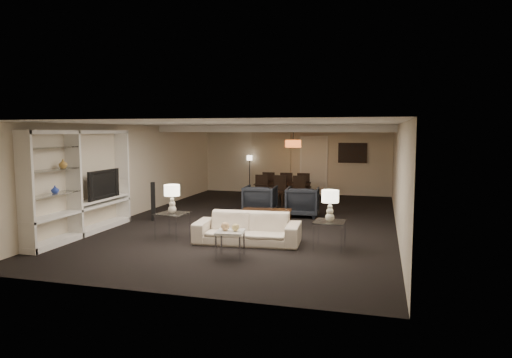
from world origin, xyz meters
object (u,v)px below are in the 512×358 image
at_px(table_lamp_right, 330,206).
at_px(chair_nl, 260,190).
at_px(side_table_right, 330,235).
at_px(floor_speaker, 153,201).
at_px(side_table_left, 173,226).
at_px(coffee_table, 266,219).
at_px(table_lamp_left, 172,199).
at_px(armchair_right, 303,202).
at_px(chair_nm, 278,191).
at_px(pendant_light, 293,144).
at_px(vase_amber, 63,164).
at_px(chair_fm, 287,186).
at_px(chair_nr, 297,191).
at_px(sofa, 247,228).
at_px(vase_blue, 55,189).
at_px(armchair_left, 260,200).
at_px(television, 100,184).
at_px(chair_fr, 304,187).
at_px(marble_table, 230,244).
at_px(floor_lamp, 250,174).
at_px(chair_fl, 270,185).

xyz_separation_m(table_lamp_right, chair_nl, (-2.73, 4.90, -0.40)).
height_order(side_table_right, floor_speaker, floor_speaker).
distance_m(side_table_left, chair_nl, 4.95).
relative_size(coffee_table, table_lamp_left, 1.94).
bearing_deg(armchair_right, chair_nm, -60.94).
height_order(pendant_light, floor_speaker, pendant_light).
relative_size(side_table_right, chair_nl, 0.64).
bearing_deg(vase_amber, chair_fm, 64.70).
distance_m(armchair_right, chair_nm, 1.91).
height_order(vase_amber, chair_nm, vase_amber).
xyz_separation_m(chair_nr, chair_fm, (-0.60, 1.30, 0.00)).
relative_size(side_table_left, vase_amber, 3.26).
distance_m(sofa, table_lamp_left, 1.79).
height_order(coffee_table, vase_blue, vase_blue).
bearing_deg(vase_blue, coffee_table, 35.90).
distance_m(pendant_light, armchair_left, 2.98).
bearing_deg(television, chair_nr, -40.65).
bearing_deg(chair_nl, coffee_table, -70.49).
bearing_deg(side_table_left, chair_nr, 69.15).
xyz_separation_m(sofa, chair_fm, (-0.43, 6.20, 0.15)).
height_order(armchair_left, chair_fr, chair_fr).
bearing_deg(chair_nm, vase_amber, -117.34).
bearing_deg(chair_nr, armchair_right, -67.20).
bearing_deg(floor_speaker, sofa, -53.82).
bearing_deg(sofa, chair_fm, 90.12).
xyz_separation_m(pendant_light, chair_nr, (0.32, -0.93, -1.45)).
xyz_separation_m(coffee_table, chair_fm, (-0.43, 4.60, 0.26)).
bearing_deg(pendant_light, coffee_table, -87.89).
bearing_deg(marble_table, chair_fr, 88.70).
xyz_separation_m(vase_blue, vase_amber, (0.00, 0.28, 0.51)).
distance_m(marble_table, chair_nl, 6.09).
bearing_deg(chair_fr, armchair_left, 75.11).
xyz_separation_m(table_lamp_left, vase_amber, (-2.07, -0.85, 0.78)).
distance_m(vase_amber, chair_fm, 7.88).
relative_size(chair_nl, floor_lamp, 0.66).
bearing_deg(chair_nr, chair_nm, -172.40).
xyz_separation_m(armchair_right, chair_fl, (-1.63, 2.90, 0.06)).
bearing_deg(coffee_table, chair_nl, 107.41).
relative_size(table_lamp_right, vase_blue, 3.75).
height_order(armchair_left, vase_blue, vase_blue).
relative_size(table_lamp_right, vase_amber, 3.37).
xyz_separation_m(sofa, chair_fr, (0.17, 6.20, 0.15)).
distance_m(table_lamp_left, floor_lamp, 7.49).
distance_m(chair_fm, chair_fr, 0.60).
relative_size(side_table_left, chair_nl, 0.64).
height_order(sofa, armchair_left, armchair_left).
bearing_deg(sofa, television, 170.66).
distance_m(pendant_light, television, 6.59).
height_order(side_table_right, table_lamp_right, table_lamp_right).
bearing_deg(side_table_left, chair_fr, 73.25).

